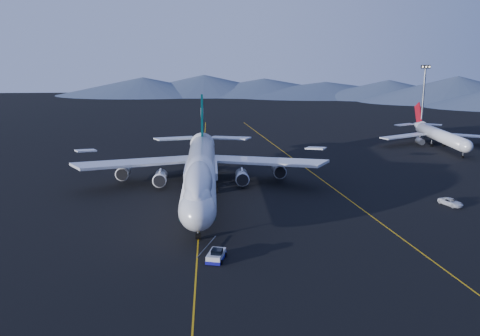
{
  "coord_description": "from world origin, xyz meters",
  "views": [
    {
      "loc": [
        2.57,
        -113.91,
        33.37
      ],
      "look_at": [
        8.73,
        1.07,
        6.0
      ],
      "focal_mm": 40.0,
      "sensor_mm": 36.0,
      "label": 1
    }
  ],
  "objects_px": {
    "pushback_tug": "(216,256)",
    "floodlight_mast": "(423,102)",
    "second_jet": "(439,135)",
    "boeing_747": "(201,170)",
    "service_van": "(451,202)"
  },
  "relations": [
    {
      "from": "second_jet",
      "to": "floodlight_mast",
      "type": "height_order",
      "value": "floodlight_mast"
    },
    {
      "from": "pushback_tug",
      "to": "second_jet",
      "type": "relative_size",
      "value": 0.12
    },
    {
      "from": "second_jet",
      "to": "service_van",
      "type": "xyz_separation_m",
      "value": [
        -23.9,
        -62.81,
        -3.0
      ]
    },
    {
      "from": "boeing_747",
      "to": "pushback_tug",
      "type": "xyz_separation_m",
      "value": [
        3.0,
        -35.85,
        -5.17
      ]
    },
    {
      "from": "boeing_747",
      "to": "pushback_tug",
      "type": "relative_size",
      "value": 14.19
    },
    {
      "from": "service_van",
      "to": "floodlight_mast",
      "type": "bearing_deg",
      "value": 48.88
    },
    {
      "from": "pushback_tug",
      "to": "floodlight_mast",
      "type": "bearing_deg",
      "value": 69.06
    },
    {
      "from": "boeing_747",
      "to": "second_jet",
      "type": "bearing_deg",
      "value": 34.81
    },
    {
      "from": "boeing_747",
      "to": "floodlight_mast",
      "type": "distance_m",
      "value": 102.89
    },
    {
      "from": "boeing_747",
      "to": "second_jet",
      "type": "xyz_separation_m",
      "value": [
        76.05,
        52.87,
        -2.07
      ]
    },
    {
      "from": "pushback_tug",
      "to": "second_jet",
      "type": "height_order",
      "value": "second_jet"
    },
    {
      "from": "pushback_tug",
      "to": "floodlight_mast",
      "type": "height_order",
      "value": "floodlight_mast"
    },
    {
      "from": "boeing_747",
      "to": "service_van",
      "type": "distance_m",
      "value": 53.33
    },
    {
      "from": "pushback_tug",
      "to": "floodlight_mast",
      "type": "relative_size",
      "value": 0.2
    },
    {
      "from": "second_jet",
      "to": "floodlight_mast",
      "type": "bearing_deg",
      "value": 101.42
    }
  ]
}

